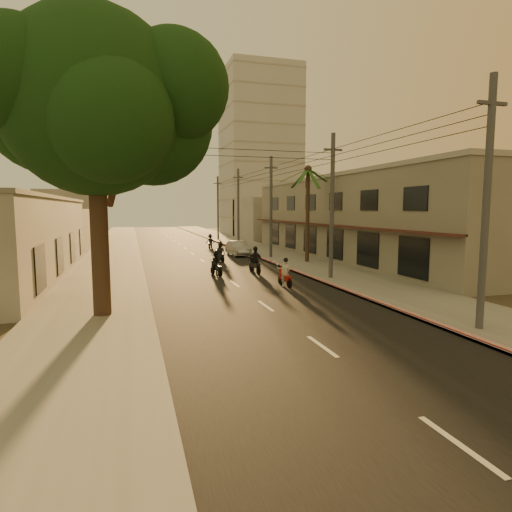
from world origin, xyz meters
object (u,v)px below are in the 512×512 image
object	(u,v)px
palm_tree	(308,175)
parked_car	(238,248)
scooter_red	(285,274)
scooter_mid_b	(255,261)
broadleaf_tree	(105,105)
scooter_mid_a	(217,264)
scooter_far_b	(210,241)
scooter_far_a	(220,252)

from	to	relation	value
palm_tree	parked_car	size ratio (longest dim) A/B	1.93
parked_car	scooter_red	bearing A→B (deg)	-96.60
scooter_mid_b	broadleaf_tree	bearing A→B (deg)	-138.72
scooter_mid_b	palm_tree	bearing A→B (deg)	31.70
scooter_mid_a	parked_car	size ratio (longest dim) A/B	0.40
scooter_far_b	scooter_red	bearing A→B (deg)	-68.54
scooter_red	scooter_far_a	distance (m)	12.50
palm_tree	scooter_red	xyz separation A→B (m)	(-5.44, -9.63, -6.41)
parked_car	palm_tree	bearing A→B (deg)	-61.22
palm_tree	broadleaf_tree	bearing A→B (deg)	-136.52
palm_tree	scooter_far_a	bearing A→B (deg)	157.07
scooter_mid_a	scooter_far_b	size ratio (longest dim) A/B	1.05
scooter_far_a	palm_tree	bearing A→B (deg)	-32.24
scooter_far_b	scooter_mid_a	bearing A→B (deg)	-77.09
scooter_red	scooter_far_b	bearing A→B (deg)	84.70
scooter_mid_a	scooter_mid_b	xyz separation A→B (m)	(2.74, 0.29, 0.07)
broadleaf_tree	scooter_mid_a	size ratio (longest dim) A/B	7.06
palm_tree	scooter_mid_b	xyz separation A→B (m)	(-5.68, -4.32, -6.30)
palm_tree	scooter_far_a	xyz separation A→B (m)	(-6.64, 2.81, -6.37)
scooter_far_a	scooter_far_b	size ratio (longest dim) A/B	1.07
palm_tree	scooter_far_a	world-z (taller)	palm_tree
scooter_red	parked_car	distance (m)	16.58
scooter_far_a	scooter_far_b	distance (m)	12.73
scooter_mid_b	scooter_far_b	bearing A→B (deg)	83.12
broadleaf_tree	scooter_red	distance (m)	12.72
scooter_far_a	scooter_far_b	world-z (taller)	scooter_far_a
scooter_mid_b	scooter_red	bearing A→B (deg)	-92.99
scooter_mid_a	parked_car	bearing A→B (deg)	56.02
scooter_mid_a	scooter_far_a	world-z (taller)	scooter_far_a
scooter_mid_a	scooter_mid_b	bearing A→B (deg)	-7.44
broadleaf_tree	parked_car	size ratio (longest dim) A/B	2.85
scooter_far_a	parked_car	xyz separation A→B (m)	(2.54, 4.09, -0.09)
scooter_red	scooter_far_b	distance (m)	25.09
scooter_red	scooter_mid_b	world-z (taller)	scooter_mid_b
palm_tree	scooter_far_b	distance (m)	17.53
palm_tree	scooter_red	bearing A→B (deg)	-119.44
scooter_red	scooter_mid_a	world-z (taller)	scooter_mid_a
parked_car	scooter_far_b	bearing A→B (deg)	95.44
parked_car	broadleaf_tree	bearing A→B (deg)	-118.85
scooter_far_b	palm_tree	bearing A→B (deg)	-49.38
scooter_mid_a	scooter_mid_b	world-z (taller)	scooter_mid_b
scooter_mid_b	scooter_far_a	bearing A→B (deg)	92.14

